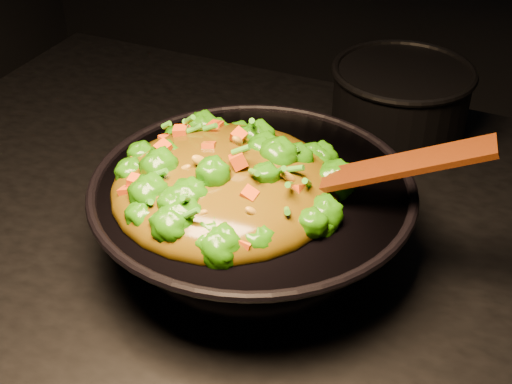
% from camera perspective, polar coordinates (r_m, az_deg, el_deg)
% --- Properties ---
extents(wok, '(0.46, 0.46, 0.10)m').
position_cam_1_polar(wok, '(0.83, -0.28, -2.34)').
color(wok, black).
rests_on(wok, stovetop).
extents(stir_fry, '(0.33, 0.33, 0.09)m').
position_cam_1_polar(stir_fry, '(0.76, -2.55, 2.68)').
color(stir_fry, '#226507').
rests_on(stir_fry, wok).
extents(spatula, '(0.25, 0.09, 0.10)m').
position_cam_1_polar(spatula, '(0.75, 9.06, 1.63)').
color(spatula, '#3A1909').
rests_on(spatula, wok).
extents(back_pot, '(0.24, 0.24, 0.11)m').
position_cam_1_polar(back_pot, '(1.08, 11.43, 7.02)').
color(back_pot, black).
rests_on(back_pot, stovetop).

